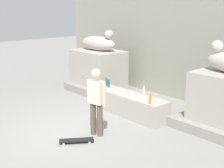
% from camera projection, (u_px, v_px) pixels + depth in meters
% --- Properties ---
extents(ground_plane, '(40.00, 40.00, 0.00)m').
position_uv_depth(ground_plane, '(67.00, 133.00, 7.81)').
color(ground_plane, gray).
extents(facade_wall, '(11.64, 0.60, 5.57)m').
position_uv_depth(facade_wall, '(186.00, 16.00, 10.18)').
color(facade_wall, gray).
rests_on(facade_wall, ground_plane).
extents(pedestal_left, '(1.87, 1.33, 1.50)m').
position_uv_depth(pedestal_left, '(98.00, 70.00, 11.58)').
color(pedestal_left, '#A39E93').
rests_on(pedestal_left, ground_plane).
extents(statue_reclining_left, '(1.65, 0.73, 0.78)m').
position_uv_depth(statue_reclining_left, '(99.00, 43.00, 11.30)').
color(statue_reclining_left, '#B7ABA2').
rests_on(statue_reclining_left, pedestal_left).
extents(ledge_block, '(2.68, 0.66, 0.62)m').
position_uv_depth(ledge_block, '(128.00, 104.00, 9.10)').
color(ledge_block, '#A39E93').
rests_on(ledge_block, ground_plane).
extents(skater, '(0.52, 0.29, 1.67)m').
position_uv_depth(skater, '(96.00, 99.00, 7.48)').
color(skater, brown).
rests_on(skater, ground_plane).
extents(skateboard, '(0.61, 0.78, 0.08)m').
position_uv_depth(skateboard, '(76.00, 140.00, 7.26)').
color(skateboard, black).
rests_on(skateboard, ground_plane).
extents(bottle_green, '(0.07, 0.07, 0.31)m').
position_uv_depth(bottle_green, '(106.00, 82.00, 9.88)').
color(bottle_green, '#1E722D').
rests_on(bottle_green, ledge_block).
extents(bottle_orange, '(0.07, 0.07, 0.30)m').
position_uv_depth(bottle_orange, '(150.00, 99.00, 8.09)').
color(bottle_orange, orange).
rests_on(bottle_orange, ledge_block).
extents(bottle_clear, '(0.07, 0.07, 0.30)m').
position_uv_depth(bottle_clear, '(144.00, 91.00, 8.84)').
color(bottle_clear, silver).
rests_on(bottle_clear, ledge_block).
extents(bottle_blue, '(0.07, 0.07, 0.31)m').
position_uv_depth(bottle_blue, '(109.00, 83.00, 9.69)').
color(bottle_blue, '#194C99').
rests_on(bottle_blue, ledge_block).
extents(stair_step, '(7.15, 0.50, 0.26)m').
position_uv_depth(stair_step, '(136.00, 107.00, 9.39)').
color(stair_step, gray).
rests_on(stair_step, ground_plane).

